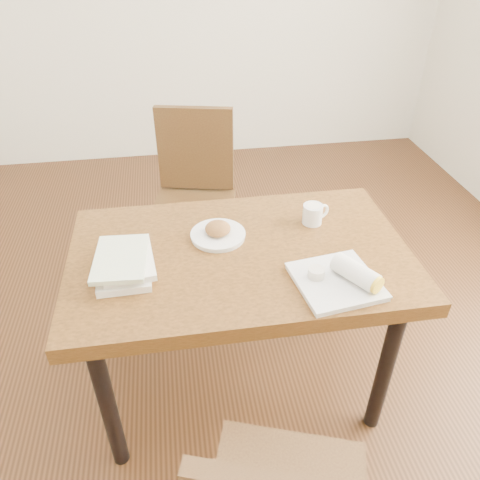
{
  "coord_description": "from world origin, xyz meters",
  "views": [
    {
      "loc": [
        -0.21,
        -1.34,
        1.77
      ],
      "look_at": [
        0.0,
        0.0,
        0.8
      ],
      "focal_mm": 35.0,
      "sensor_mm": 36.0,
      "label": 1
    }
  ],
  "objects": [
    {
      "name": "coffee_mug",
      "position": [
        0.31,
        0.14,
        0.79
      ],
      "size": [
        0.11,
        0.08,
        0.08
      ],
      "color": "white",
      "rests_on": "table"
    },
    {
      "name": "chair_far",
      "position": [
        -0.11,
        0.85,
        0.55
      ],
      "size": [
        0.5,
        0.5,
        0.95
      ],
      "color": "#432F13",
      "rests_on": "ground"
    },
    {
      "name": "ground",
      "position": [
        0.0,
        0.0,
        -0.01
      ],
      "size": [
        4.0,
        5.0,
        0.01
      ],
      "primitive_type": "cube",
      "color": "#472814",
      "rests_on": "ground"
    },
    {
      "name": "plate_burrito",
      "position": [
        0.3,
        -0.23,
        0.78
      ],
      "size": [
        0.29,
        0.29,
        0.09
      ],
      "color": "white",
      "rests_on": "table"
    },
    {
      "name": "table",
      "position": [
        0.0,
        0.0,
        0.66
      ],
      "size": [
        1.23,
        0.76,
        0.75
      ],
      "color": "brown",
      "rests_on": "ground"
    },
    {
      "name": "plate_scone",
      "position": [
        -0.07,
        0.1,
        0.77
      ],
      "size": [
        0.21,
        0.21,
        0.07
      ],
      "color": "white",
      "rests_on": "table"
    },
    {
      "name": "book_stack",
      "position": [
        -0.4,
        -0.05,
        0.78
      ],
      "size": [
        0.21,
        0.28,
        0.07
      ],
      "color": "white",
      "rests_on": "table"
    }
  ]
}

